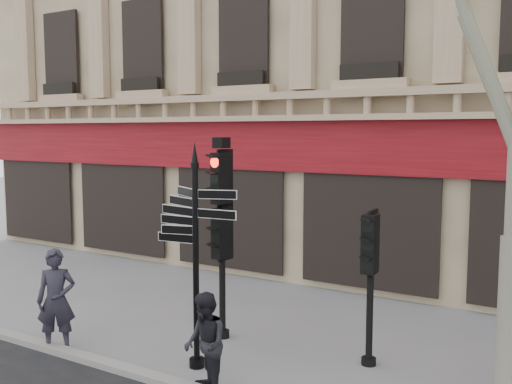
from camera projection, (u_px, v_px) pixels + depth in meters
ground at (265, 367)px, 9.62m from camera, size 80.00×80.00×0.00m
fingerpost at (195, 218)px, 9.37m from camera, size 1.71×1.71×3.80m
traffic_signal_main at (222, 213)px, 10.77m from camera, size 0.46×0.35×3.86m
traffic_signal_secondary at (371, 261)px, 9.54m from camera, size 0.45×0.33×2.60m
pedestrian_a at (56, 300)px, 10.27m from camera, size 0.81×0.78×1.87m
pedestrian_b at (205, 344)px, 8.58m from camera, size 0.96×0.94×1.56m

